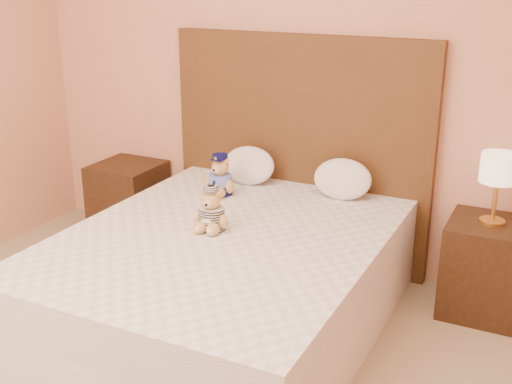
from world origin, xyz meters
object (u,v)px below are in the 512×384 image
bed (225,281)px  teddy_police (220,175)px  nightstand_right (486,268)px  pillow_left (249,164)px  teddy_prisoner (211,209)px  lamp (499,172)px  nightstand_left (129,200)px  pillow_right (342,177)px

bed → teddy_police: size_ratio=7.91×
nightstand_right → pillow_left: size_ratio=1.51×
teddy_prisoner → lamp: bearing=24.8°
nightstand_left → teddy_prisoner: bearing=-33.7°
nightstand_left → teddy_police: teddy_police is taller
teddy_prisoner → pillow_left: pillow_left is taller
lamp → teddy_prisoner: size_ratio=1.71×
teddy_police → teddy_prisoner: size_ratio=1.08×
lamp → pillow_left: 1.54m
teddy_police → nightstand_right: bearing=15.6°
pillow_left → pillow_right: pillow_right is taller
lamp → teddy_police: bearing=-171.0°
bed → nightstand_left: 1.48m
nightstand_right → teddy_prisoner: 1.60m
teddy_police → pillow_left: bearing=86.0°
pillow_left → teddy_police: bearing=-100.6°
bed → teddy_prisoner: teddy_prisoner is taller
lamp → teddy_police: (-1.58, -0.25, -0.17)m
bed → nightstand_left: same height
nightstand_left → teddy_prisoner: size_ratio=2.36×
lamp → pillow_left: lamp is taller
bed → nightstand_left: size_ratio=3.64×
pillow_left → pillow_right: 0.64m
lamp → pillow_right: bearing=178.1°
pillow_right → nightstand_left: bearing=-178.9°
bed → pillow_right: (0.36, 0.83, 0.40)m
pillow_left → bed: bearing=-71.5°
teddy_prisoner → pillow_right: size_ratio=0.64×
teddy_police → teddy_prisoner: teddy_police is taller
nightstand_left → teddy_police: size_ratio=2.17×
teddy_prisoner → pillow_left: size_ratio=0.64×
bed → teddy_police: teddy_police is taller
bed → teddy_police: 0.76m
teddy_prisoner → pillow_right: 0.92m
teddy_police → nightstand_left: bearing=171.4°
bed → pillow_left: bearing=108.5°
nightstand_left → nightstand_right: same height
bed → lamp: size_ratio=5.00×
nightstand_left → nightstand_right: bearing=0.0°
nightstand_right → lamp: lamp is taller
teddy_police → pillow_right: size_ratio=0.69×
teddy_police → pillow_right: pillow_right is taller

